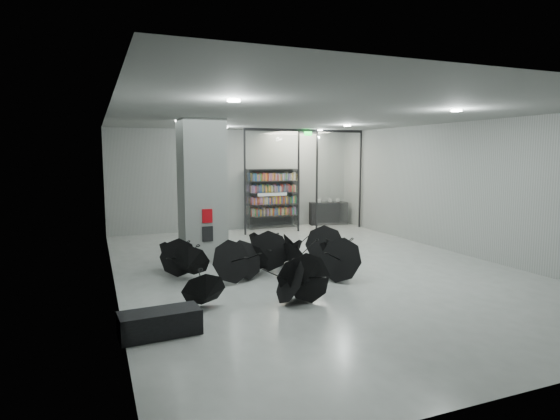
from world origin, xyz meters
name	(u,v)px	position (x,y,z in m)	size (l,w,h in m)	color
room	(312,161)	(0.00, 0.00, 2.84)	(14.00, 14.02, 4.01)	gray
column	(202,191)	(-2.50, 2.00, 2.00)	(1.20, 1.20, 4.00)	slate
fire_cabinet	(207,216)	(-2.50, 1.38, 1.35)	(0.28, 0.04, 0.38)	#A50A07
info_panel	(208,234)	(-2.50, 1.38, 0.85)	(0.30, 0.03, 0.42)	black
exit_sign	(308,134)	(2.40, 5.30, 3.82)	(0.30, 0.06, 0.15)	#0CE533
glass_partition	(305,176)	(2.39, 5.50, 2.18)	(5.06, 0.08, 4.00)	silver
bench	(160,323)	(-4.43, -3.32, 0.21)	(1.33, 0.57, 0.43)	black
bookshelf	(273,198)	(1.50, 6.75, 1.22)	(2.21, 0.44, 2.43)	black
shop_counter	(328,213)	(4.05, 6.71, 0.49)	(1.62, 0.65, 0.97)	black
umbrella_cluster	(271,265)	(-1.38, -0.60, 0.31)	(5.54, 4.63, 1.28)	black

